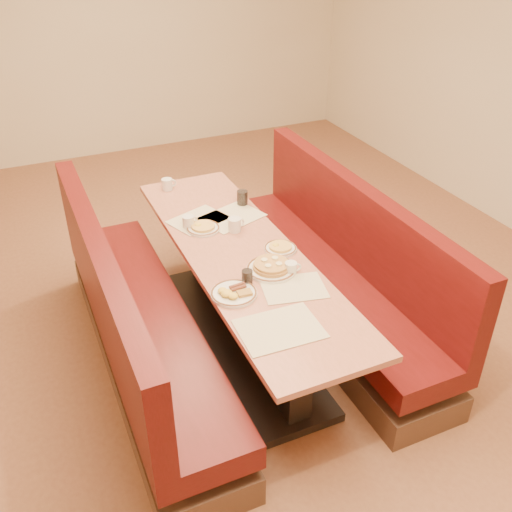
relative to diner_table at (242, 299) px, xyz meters
name	(u,v)px	position (x,y,z in m)	size (l,w,h in m)	color
ground	(243,341)	(0.00, 0.00, -0.37)	(8.00, 8.00, 0.00)	#9E6647
room_envelope	(238,64)	(0.00, 0.00, 1.56)	(6.04, 8.04, 2.82)	beige
diner_table	(242,299)	(0.00, 0.00, 0.00)	(0.70, 2.50, 0.75)	black
booth_left	(137,328)	(-0.73, 0.00, -0.01)	(0.55, 2.50, 1.05)	#4C3326
booth_right	(335,276)	(0.73, 0.00, -0.01)	(0.55, 2.50, 1.05)	#4C3326
placemat_near_left	(280,328)	(-0.12, -0.81, 0.38)	(0.43, 0.33, 0.00)	beige
placemat_near_right	(294,288)	(0.12, -0.51, 0.38)	(0.37, 0.27, 0.00)	beige
placemat_far_left	(198,220)	(-0.11, 0.52, 0.38)	(0.38, 0.29, 0.00)	beige
placemat_far_right	(232,217)	(0.12, 0.46, 0.38)	(0.42, 0.31, 0.00)	beige
pancake_plate	(271,267)	(0.08, -0.28, 0.40)	(0.31, 0.31, 0.07)	silver
eggs_plate	(233,293)	(-0.23, -0.42, 0.39)	(0.27, 0.27, 0.05)	silver
extra_plate_mid	(280,248)	(0.24, -0.08, 0.39)	(0.21, 0.21, 0.04)	silver
extra_plate_far	(203,228)	(-0.13, 0.37, 0.39)	(0.23, 0.23, 0.05)	silver
coffee_mug_a	(291,268)	(0.18, -0.36, 0.42)	(0.10, 0.07, 0.08)	silver
coffee_mug_b	(189,222)	(-0.21, 0.45, 0.42)	(0.12, 0.08, 0.09)	silver
coffee_mug_c	(235,224)	(0.07, 0.27, 0.43)	(0.13, 0.09, 0.10)	silver
coffee_mug_d	(168,184)	(-0.16, 1.10, 0.42)	(0.12, 0.08, 0.09)	silver
soda_tumbler_near	(247,277)	(-0.11, -0.35, 0.42)	(0.06, 0.06, 0.09)	black
soda_tumbler_mid	(242,198)	(0.27, 0.62, 0.43)	(0.08, 0.08, 0.11)	black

